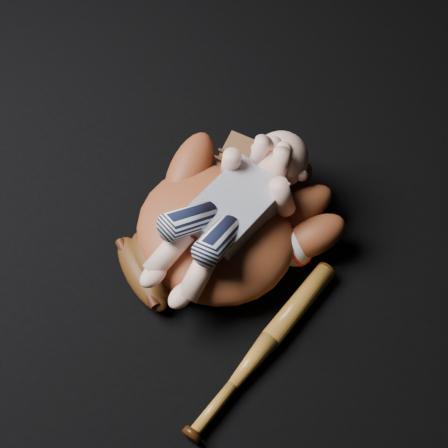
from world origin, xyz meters
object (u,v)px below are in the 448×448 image
(baseball_glove, at_px, (216,227))
(baseball, at_px, (295,248))
(newborn_baby, at_px, (225,212))
(baseball_bat, at_px, (262,349))

(baseball_glove, relative_size, baseball, 6.31)
(baseball_glove, distance_m, newborn_baby, 0.06)
(newborn_baby, relative_size, baseball, 5.64)
(baseball_bat, xyz_separation_m, baseball, (-0.06, 0.19, 0.02))
(baseball, bearing_deg, baseball_bat, -71.14)
(baseball_glove, bearing_deg, newborn_baby, 26.73)
(baseball_glove, height_order, newborn_baby, newborn_baby)
(baseball, bearing_deg, newborn_baby, -147.85)
(baseball_bat, bearing_deg, baseball_glove, 147.91)
(baseball_glove, bearing_deg, baseball_bat, -8.33)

